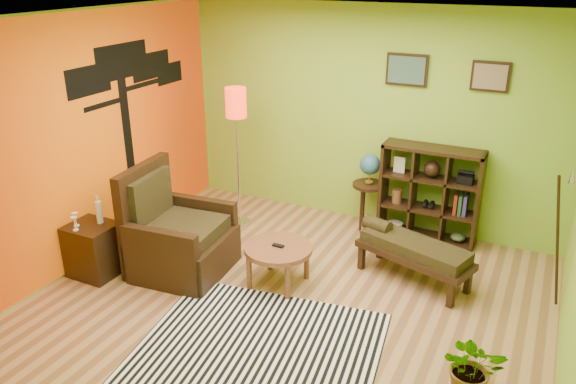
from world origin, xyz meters
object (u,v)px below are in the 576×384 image
at_px(cube_shelf, 431,194).
at_px(armchair, 176,239).
at_px(potted_plant, 472,373).
at_px(coffee_table, 278,252).
at_px(floor_lamp, 236,115).
at_px(globe_table, 369,173).
at_px(bench, 412,249).
at_px(side_cabinet, 94,249).

bearing_deg(cube_shelf, armchair, -139.84).
bearing_deg(cube_shelf, potted_plant, -69.68).
relative_size(coffee_table, floor_lamp, 0.40).
bearing_deg(potted_plant, coffee_table, 159.06).
distance_m(coffee_table, armchair, 1.19).
distance_m(armchair, cube_shelf, 3.10).
distance_m(globe_table, bench, 1.38).
relative_size(floor_lamp, potted_plant, 3.41).
bearing_deg(coffee_table, potted_plant, -20.94).
xyz_separation_m(cube_shelf, bench, (0.06, -1.07, -0.23)).
distance_m(floor_lamp, cube_shelf, 2.58).
relative_size(armchair, floor_lamp, 0.66).
bearing_deg(side_cabinet, cube_shelf, 38.63).
xyz_separation_m(side_cabinet, cube_shelf, (3.11, 2.49, 0.30)).
distance_m(side_cabinet, cube_shelf, 4.00).
xyz_separation_m(side_cabinet, bench, (3.18, 1.42, 0.07)).
relative_size(coffee_table, side_cabinet, 0.80).
bearing_deg(side_cabinet, coffee_table, 20.31).
xyz_separation_m(armchair, side_cabinet, (-0.75, -0.50, -0.06)).
distance_m(armchair, potted_plant, 3.38).
height_order(cube_shelf, potted_plant, cube_shelf).
bearing_deg(bench, armchair, -159.08).
height_order(armchair, cube_shelf, armchair).
height_order(floor_lamp, bench, floor_lamp).
height_order(coffee_table, bench, bench).
height_order(side_cabinet, cube_shelf, cube_shelf).
bearing_deg(potted_plant, globe_table, 124.23).
bearing_deg(globe_table, side_cabinet, -133.69).
xyz_separation_m(armchair, cube_shelf, (2.36, 1.99, 0.24)).
xyz_separation_m(armchair, floor_lamp, (0.02, 1.34, 1.11)).
bearing_deg(side_cabinet, armchair, 33.39).
relative_size(side_cabinet, floor_lamp, 0.50).
bearing_deg(armchair, coffee_table, 10.43).
distance_m(armchair, floor_lamp, 1.74).
xyz_separation_m(coffee_table, floor_lamp, (-1.15, 1.13, 1.09)).
bearing_deg(bench, globe_table, 129.42).
xyz_separation_m(side_cabinet, floor_lamp, (0.77, 1.84, 1.17)).
bearing_deg(floor_lamp, cube_shelf, 15.54).
bearing_deg(side_cabinet, bench, 24.13).
xyz_separation_m(armchair, globe_table, (1.58, 1.95, 0.40)).
bearing_deg(globe_table, cube_shelf, 3.15).
xyz_separation_m(side_cabinet, globe_table, (2.34, 2.45, 0.46)).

